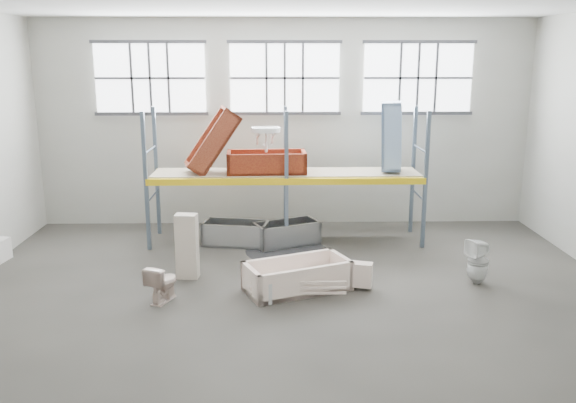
{
  "coord_description": "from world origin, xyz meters",
  "views": [
    {
      "loc": [
        -0.26,
        -9.7,
        4.14
      ],
      "look_at": [
        0.0,
        1.5,
        1.4
      ],
      "focal_mm": 37.49,
      "sensor_mm": 36.0,
      "label": 1
    }
  ],
  "objects_px": {
    "toilet_white": "(478,261)",
    "steel_tub_right": "(287,233)",
    "bathtub_beige": "(297,276)",
    "toilet_beige": "(162,283)",
    "steel_tub_left": "(236,233)",
    "rust_tub_flat": "(267,162)",
    "cistern_tall": "(187,246)",
    "blue_tub_upright": "(392,136)",
    "bucket": "(267,292)"
  },
  "relations": [
    {
      "from": "toilet_white",
      "to": "steel_tub_right",
      "type": "relative_size",
      "value": 0.6
    },
    {
      "from": "bathtub_beige",
      "to": "toilet_beige",
      "type": "relative_size",
      "value": 2.78
    },
    {
      "from": "steel_tub_left",
      "to": "rust_tub_flat",
      "type": "distance_m",
      "value": 1.72
    },
    {
      "from": "cistern_tall",
      "to": "toilet_white",
      "type": "distance_m",
      "value": 5.44
    },
    {
      "from": "steel_tub_left",
      "to": "rust_tub_flat",
      "type": "bearing_deg",
      "value": 18.76
    },
    {
      "from": "bathtub_beige",
      "to": "steel_tub_left",
      "type": "relative_size",
      "value": 1.29
    },
    {
      "from": "toilet_beige",
      "to": "rust_tub_flat",
      "type": "height_order",
      "value": "rust_tub_flat"
    },
    {
      "from": "bathtub_beige",
      "to": "blue_tub_upright",
      "type": "height_order",
      "value": "blue_tub_upright"
    },
    {
      "from": "bathtub_beige",
      "to": "rust_tub_flat",
      "type": "distance_m",
      "value": 3.39
    },
    {
      "from": "bathtub_beige",
      "to": "blue_tub_upright",
      "type": "distance_m",
      "value": 4.27
    },
    {
      "from": "cistern_tall",
      "to": "rust_tub_flat",
      "type": "bearing_deg",
      "value": 62.84
    },
    {
      "from": "steel_tub_right",
      "to": "bathtub_beige",
      "type": "bearing_deg",
      "value": -87.1
    },
    {
      "from": "toilet_white",
      "to": "steel_tub_left",
      "type": "distance_m",
      "value": 5.24
    },
    {
      "from": "steel_tub_left",
      "to": "rust_tub_flat",
      "type": "height_order",
      "value": "rust_tub_flat"
    },
    {
      "from": "steel_tub_right",
      "to": "blue_tub_upright",
      "type": "relative_size",
      "value": 0.95
    },
    {
      "from": "toilet_white",
      "to": "toilet_beige",
      "type": "bearing_deg",
      "value": -106.43
    },
    {
      "from": "bathtub_beige",
      "to": "bucket",
      "type": "relative_size",
      "value": 4.84
    },
    {
      "from": "blue_tub_upright",
      "to": "bathtub_beige",
      "type": "bearing_deg",
      "value": -126.3
    },
    {
      "from": "cistern_tall",
      "to": "blue_tub_upright",
      "type": "xyz_separation_m",
      "value": [
        4.25,
        2.3,
        1.77
      ]
    },
    {
      "from": "cistern_tall",
      "to": "steel_tub_right",
      "type": "relative_size",
      "value": 0.88
    },
    {
      "from": "bathtub_beige",
      "to": "cistern_tall",
      "type": "relative_size",
      "value": 1.48
    },
    {
      "from": "steel_tub_left",
      "to": "bucket",
      "type": "distance_m",
      "value": 3.34
    },
    {
      "from": "toilet_beige",
      "to": "cistern_tall",
      "type": "relative_size",
      "value": 0.53
    },
    {
      "from": "bathtub_beige",
      "to": "toilet_white",
      "type": "height_order",
      "value": "toilet_white"
    },
    {
      "from": "steel_tub_right",
      "to": "steel_tub_left",
      "type": "bearing_deg",
      "value": 178.34
    },
    {
      "from": "blue_tub_upright",
      "to": "steel_tub_right",
      "type": "bearing_deg",
      "value": -172.89
    },
    {
      "from": "bucket",
      "to": "rust_tub_flat",
      "type": "bearing_deg",
      "value": 90.53
    },
    {
      "from": "rust_tub_flat",
      "to": "steel_tub_left",
      "type": "bearing_deg",
      "value": -161.24
    },
    {
      "from": "rust_tub_flat",
      "to": "bucket",
      "type": "distance_m",
      "value": 3.85
    },
    {
      "from": "toilet_beige",
      "to": "rust_tub_flat",
      "type": "xyz_separation_m",
      "value": [
        1.76,
        3.39,
        1.49
      ]
    },
    {
      "from": "toilet_white",
      "to": "blue_tub_upright",
      "type": "distance_m",
      "value": 3.55
    },
    {
      "from": "toilet_beige",
      "to": "steel_tub_left",
      "type": "bearing_deg",
      "value": -86.16
    },
    {
      "from": "cistern_tall",
      "to": "steel_tub_left",
      "type": "xyz_separation_m",
      "value": [
        0.79,
        2.05,
        -0.36
      ]
    },
    {
      "from": "bathtub_beige",
      "to": "toilet_beige",
      "type": "distance_m",
      "value": 2.38
    },
    {
      "from": "rust_tub_flat",
      "to": "toilet_beige",
      "type": "bearing_deg",
      "value": -117.45
    },
    {
      "from": "toilet_white",
      "to": "steel_tub_left",
      "type": "height_order",
      "value": "toilet_white"
    },
    {
      "from": "cistern_tall",
      "to": "bucket",
      "type": "height_order",
      "value": "cistern_tall"
    },
    {
      "from": "blue_tub_upright",
      "to": "steel_tub_left",
      "type": "bearing_deg",
      "value": -175.74
    },
    {
      "from": "steel_tub_left",
      "to": "rust_tub_flat",
      "type": "xyz_separation_m",
      "value": [
        0.69,
        0.24,
        1.56
      ]
    },
    {
      "from": "toilet_beige",
      "to": "bucket",
      "type": "xyz_separation_m",
      "value": [
        1.79,
        -0.1,
        -0.14
      ]
    },
    {
      "from": "toilet_white",
      "to": "cistern_tall",
      "type": "bearing_deg",
      "value": -117.75
    },
    {
      "from": "cistern_tall",
      "to": "blue_tub_upright",
      "type": "relative_size",
      "value": 0.84
    },
    {
      "from": "toilet_beige",
      "to": "bucket",
      "type": "relative_size",
      "value": 1.74
    },
    {
      "from": "bathtub_beige",
      "to": "rust_tub_flat",
      "type": "relative_size",
      "value": 1.06
    },
    {
      "from": "steel_tub_left",
      "to": "steel_tub_right",
      "type": "relative_size",
      "value": 1.01
    },
    {
      "from": "rust_tub_flat",
      "to": "blue_tub_upright",
      "type": "bearing_deg",
      "value": 0.46
    },
    {
      "from": "bathtub_beige",
      "to": "toilet_white",
      "type": "distance_m",
      "value": 3.37
    },
    {
      "from": "toilet_beige",
      "to": "toilet_white",
      "type": "relative_size",
      "value": 0.78
    },
    {
      "from": "steel_tub_right",
      "to": "rust_tub_flat",
      "type": "relative_size",
      "value": 0.81
    },
    {
      "from": "toilet_white",
      "to": "blue_tub_upright",
      "type": "xyz_separation_m",
      "value": [
        -1.17,
        2.71,
        1.97
      ]
    }
  ]
}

